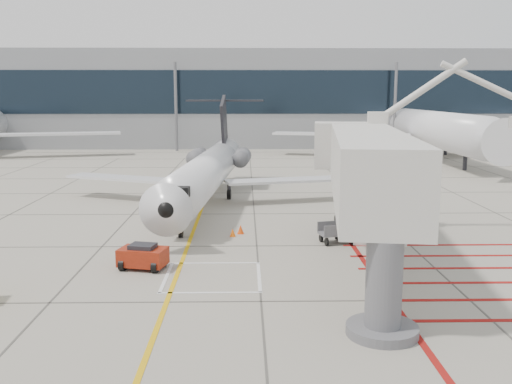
{
  "coord_description": "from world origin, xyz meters",
  "views": [
    {
      "loc": [
        -0.58,
        -24.61,
        7.8
      ],
      "look_at": [
        0.0,
        6.0,
        2.5
      ],
      "focal_mm": 40.0,
      "sensor_mm": 36.0,
      "label": 1
    }
  ],
  "objects": [
    {
      "name": "pushback_tug",
      "position": [
        -5.21,
        0.25,
        0.6
      ],
      "size": [
        2.3,
        1.72,
        1.2
      ],
      "primitive_type": null,
      "rotation": [
        0.0,
        0.0,
        -0.23
      ],
      "color": "maroon",
      "rests_on": "ground_plane"
    },
    {
      "name": "baggage_cart",
      "position": [
        4.23,
        4.53,
        0.57
      ],
      "size": [
        1.99,
        1.49,
        1.13
      ],
      "primitive_type": null,
      "rotation": [
        0.0,
        0.0,
        0.21
      ],
      "color": "#5A595E",
      "rests_on": "ground_plane"
    },
    {
      "name": "regional_jet",
      "position": [
        -3.58,
        12.52,
        3.74
      ],
      "size": [
        24.89,
        30.28,
        7.47
      ],
      "primitive_type": null,
      "rotation": [
        0.0,
        0.0,
        -0.08
      ],
      "color": "silver",
      "rests_on": "ground_plane"
    },
    {
      "name": "ground_plane",
      "position": [
        0.0,
        0.0,
        0.0
      ],
      "size": [
        260.0,
        260.0,
        0.0
      ],
      "primitive_type": "plane",
      "color": "#9E9888",
      "rests_on": "ground"
    },
    {
      "name": "bg_aircraft_c",
      "position": [
        22.05,
        46.0,
        6.38
      ],
      "size": [
        38.27,
        42.52,
        12.76
      ],
      "primitive_type": null,
      "color": "silver",
      "rests_on": "ground_plane"
    },
    {
      "name": "terminal_glass_band",
      "position": [
        10.0,
        55.95,
        8.0
      ],
      "size": [
        180.0,
        0.1,
        6.0
      ],
      "primitive_type": "cube",
      "color": "black",
      "rests_on": "ground_plane"
    },
    {
      "name": "cone_nose",
      "position": [
        -1.29,
        6.04,
        0.22
      ],
      "size": [
        0.32,
        0.32,
        0.44
      ],
      "primitive_type": "cone",
      "color": "#E95E0C",
      "rests_on": "ground_plane"
    },
    {
      "name": "terminal_building",
      "position": [
        10.0,
        70.0,
        7.0
      ],
      "size": [
        180.0,
        28.0,
        14.0
      ],
      "primitive_type": "cube",
      "color": "gray",
      "rests_on": "ground_plane"
    },
    {
      "name": "jet_bridge",
      "position": [
        4.8,
        -0.15,
        4.09
      ],
      "size": [
        12.28,
        21.54,
        8.18
      ],
      "primitive_type": null,
      "rotation": [
        0.0,
        0.0,
        -0.13
      ],
      "color": "silver",
      "rests_on": "ground_plane"
    },
    {
      "name": "cone_side",
      "position": [
        -0.86,
        6.66,
        0.26
      ],
      "size": [
        0.37,
        0.37,
        0.52
      ],
      "primitive_type": "cone",
      "color": "#EA450C",
      "rests_on": "ground_plane"
    },
    {
      "name": "ground_power_unit",
      "position": [
        6.48,
        4.61,
        1.08
      ],
      "size": [
        2.91,
        1.93,
        2.16
      ],
      "primitive_type": null,
      "rotation": [
        0.0,
        0.0,
        -0.13
      ],
      "color": "silver",
      "rests_on": "ground_plane"
    }
  ]
}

